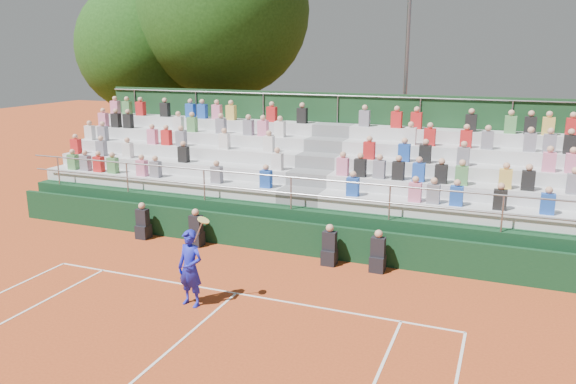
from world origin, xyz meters
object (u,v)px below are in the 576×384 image
at_px(floodlight_mast, 406,76).
at_px(tennis_player, 190,268).
at_px(tree_west, 143,48).
at_px(tree_east, 223,11).

bearing_deg(floodlight_mast, tennis_player, -100.53).
bearing_deg(tree_west, floodlight_mast, -0.29).
relative_size(tree_east, floodlight_mast, 1.39).
height_order(tree_west, floodlight_mast, tree_west).
relative_size(tennis_player, tree_west, 0.24).
distance_m(tree_west, floodlight_mast, 13.08).
bearing_deg(tree_east, floodlight_mast, -4.05).
relative_size(tennis_player, tree_east, 0.19).
height_order(tree_east, floodlight_mast, tree_east).
height_order(tennis_player, tree_west, tree_west).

